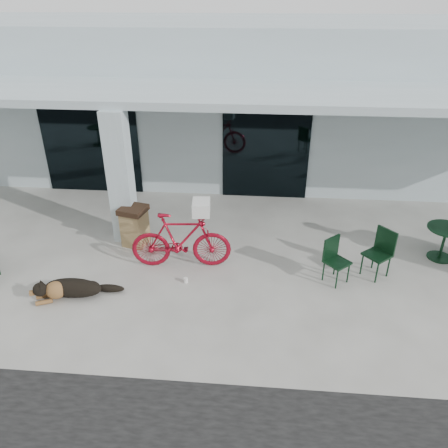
# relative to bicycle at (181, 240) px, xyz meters

# --- Properties ---
(ground) EXTENTS (80.00, 80.00, 0.00)m
(ground) POSITION_rel_bicycle_xyz_m (-0.05, -1.18, -0.64)
(ground) COLOR #BAB8AF
(ground) RESTS_ON ground
(building) EXTENTS (22.00, 7.00, 4.50)m
(building) POSITION_rel_bicycle_xyz_m (-0.05, 7.32, 1.61)
(building) COLOR silver
(building) RESTS_ON ground
(storefront_glass_left) EXTENTS (2.80, 0.06, 2.70)m
(storefront_glass_left) POSITION_rel_bicycle_xyz_m (-3.25, 3.80, 0.71)
(storefront_glass_left) COLOR black
(storefront_glass_left) RESTS_ON ground
(storefront_glass_right) EXTENTS (2.40, 0.06, 2.70)m
(storefront_glass_right) POSITION_rel_bicycle_xyz_m (1.75, 3.80, 0.71)
(storefront_glass_right) COLOR black
(storefront_glass_right) RESTS_ON ground
(column) EXTENTS (0.50, 0.50, 3.12)m
(column) POSITION_rel_bicycle_xyz_m (-1.55, 1.12, 0.92)
(column) COLOR silver
(column) RESTS_ON ground
(overhang) EXTENTS (22.00, 2.80, 0.18)m
(overhang) POSITION_rel_bicycle_xyz_m (-0.05, 2.42, 2.57)
(overhang) COLOR silver
(overhang) RESTS_ON column
(bicycle) EXTENTS (2.18, 0.79, 1.28)m
(bicycle) POSITION_rel_bicycle_xyz_m (0.00, 0.00, 0.00)
(bicycle) COLOR maroon
(bicycle) RESTS_ON ground
(laundry_basket) EXTENTS (0.39, 0.51, 0.28)m
(laundry_basket) POSITION_rel_bicycle_xyz_m (0.45, 0.04, 0.78)
(laundry_basket) COLOR white
(laundry_basket) RESTS_ON bicycle
(dog) EXTENTS (1.37, 0.92, 0.44)m
(dog) POSITION_rel_bicycle_xyz_m (-1.94, -1.25, -0.42)
(dog) COLOR black
(dog) RESTS_ON ground
(cup_near_dog) EXTENTS (0.11, 0.11, 0.11)m
(cup_near_dog) POSITION_rel_bicycle_xyz_m (0.18, -0.61, -0.59)
(cup_near_dog) COLOR white
(cup_near_dog) RESTS_ON ground
(cafe_table_far) EXTENTS (0.88, 0.88, 0.77)m
(cafe_table_far) POSITION_rel_bicycle_xyz_m (5.74, 0.82, -0.26)
(cafe_table_far) COLOR black
(cafe_table_far) RESTS_ON ground
(cafe_chair_far_a) EXTENTS (0.65, 0.65, 0.97)m
(cafe_chair_far_a) POSITION_rel_bicycle_xyz_m (3.26, -0.30, -0.16)
(cafe_chair_far_a) COLOR black
(cafe_chair_far_a) RESTS_ON ground
(cafe_chair_far_b) EXTENTS (0.70, 0.70, 1.05)m
(cafe_chair_far_b) POSITION_rel_bicycle_xyz_m (4.11, -0.00, -0.12)
(cafe_chair_far_b) COLOR black
(cafe_chair_far_b) RESTS_ON ground
(trash_receptacle) EXTENTS (0.69, 0.69, 0.97)m
(trash_receptacle) POSITION_rel_bicycle_xyz_m (-1.25, 0.82, -0.16)
(trash_receptacle) COLOR #92794C
(trash_receptacle) RESTS_ON ground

